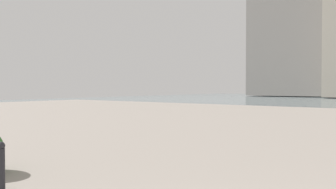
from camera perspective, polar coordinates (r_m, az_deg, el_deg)
The scene contains 2 objects.
building_annex at distance 73.12m, azimuth 21.91°, elevation 10.29°, with size 17.69×15.86×26.44m.
bollard_near at distance 5.97m, azimuth -26.07°, elevation -10.51°, with size 0.13×0.13×0.76m.
Camera 1 is at (0.07, 2.22, 1.60)m, focal length 36.60 mm.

